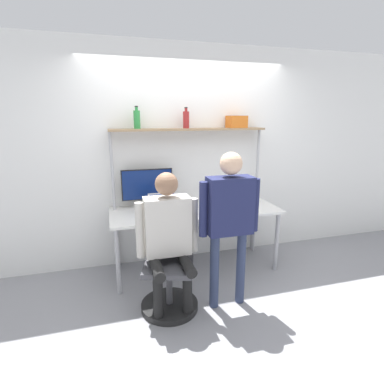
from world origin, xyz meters
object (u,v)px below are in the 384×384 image
person_standing (230,212)px  bottle_green (137,119)px  bottle_red (186,119)px  laptop (163,209)px  cell_phone (187,212)px  person_seated (168,232)px  storage_box (236,122)px  office_chair (170,280)px  monitor (147,187)px

person_standing → bottle_green: (-0.72, 1.05, 0.84)m
bottle_red → bottle_green: size_ratio=0.96×
laptop → bottle_red: 1.10m
cell_phone → person_seated: 0.70m
laptop → bottle_red: (0.36, 0.35, 0.97)m
person_seated → bottle_red: size_ratio=5.61×
cell_phone → person_standing: (0.23, -0.69, 0.20)m
person_seated → bottle_green: 1.41m
cell_phone → person_standing: size_ratio=0.10×
cell_phone → storage_box: storage_box is taller
bottle_red → bottle_green: bottle_green is taller
cell_phone → bottle_red: 1.10m
person_seated → person_standing: (0.57, -0.08, 0.17)m
bottle_red → bottle_green: (-0.58, -0.00, 0.00)m
person_seated → storage_box: 1.75m
office_chair → bottle_green: 1.79m
bottle_green → person_seated: bearing=-81.5°
bottle_green → person_standing: bearing=-55.5°
cell_phone → office_chair: office_chair is taller
person_standing → bottle_red: 1.35m
storage_box → bottle_green: bearing=-180.0°
cell_phone → bottle_green: size_ratio=0.59×
person_seated → storage_box: size_ratio=6.27×
bottle_red → storage_box: bottle_red is taller
laptop → person_standing: 0.87m
bottle_green → storage_box: bottle_green is taller
laptop → person_seated: size_ratio=0.23×
monitor → person_seated: person_seated is taller
bottle_red → person_seated: bearing=-113.9°
storage_box → laptop: bearing=-160.7°
person_seated → bottle_red: (0.43, 0.97, 1.00)m
bottle_red → bottle_green: bearing=-180.0°
person_seated → bottle_red: bearing=66.1°
office_chair → person_standing: (0.56, -0.12, 0.68)m
person_standing → laptop: bearing=126.1°
person_standing → bottle_red: bottle_red is taller
office_chair → bottle_red: (0.42, 0.93, 1.52)m
office_chair → person_standing: bearing=-12.1°
person_seated → storage_box: storage_box is taller
cell_phone → laptop: bearing=178.3°
monitor → bottle_red: bottle_red is taller
cell_phone → person_standing: bearing=-71.7°
bottle_red → cell_phone: bearing=-103.2°
laptop → monitor: bearing=110.9°
person_seated → person_standing: size_ratio=0.89×
office_chair → person_seated: person_seated is taller
person_standing → monitor: bearing=121.6°
office_chair → person_seated: size_ratio=0.69×
person_seated → monitor: bearing=93.5°
bottle_red → laptop: bearing=-135.8°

